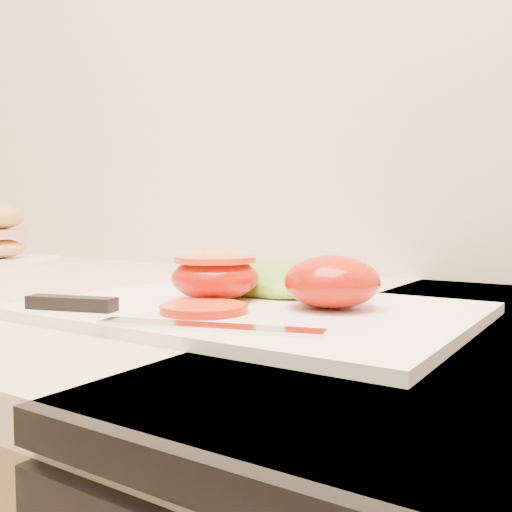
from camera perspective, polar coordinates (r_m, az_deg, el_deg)
The scene contains 6 objects.
cutting_board at distance 0.53m, azimuth -0.59°, elevation -5.43°, with size 0.39×0.28×0.01m, color white.
tomato_half_dome at distance 0.52m, azimuth 7.61°, elevation -2.57°, with size 0.09×0.09×0.05m, color red.
tomato_half_cut at distance 0.56m, azimuth -4.10°, elevation -2.01°, with size 0.09×0.09×0.04m.
tomato_slice_0 at distance 0.49m, azimuth -5.23°, elevation -5.24°, with size 0.07×0.07×0.01m, color #F4510F.
lettuce_leaf_0 at distance 0.61m, azimuth 2.41°, elevation -2.40°, with size 0.15×0.10×0.03m, color #75BA31.
knife at distance 0.48m, azimuth -13.49°, elevation -5.42°, with size 0.28×0.07×0.01m.
Camera 1 is at (0.42, 1.18, 1.02)m, focal length 40.00 mm.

